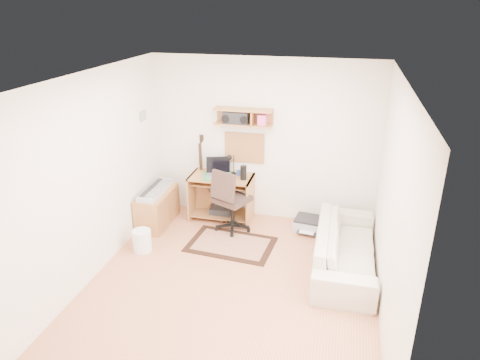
% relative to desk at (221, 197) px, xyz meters
% --- Properties ---
extents(floor, '(3.60, 4.00, 0.01)m').
position_rel_desk_xyz_m(floor, '(0.63, -1.73, -0.38)').
color(floor, '#CB7F54').
rests_on(floor, ground).
extents(ceiling, '(3.60, 4.00, 0.01)m').
position_rel_desk_xyz_m(ceiling, '(0.63, -1.73, 2.23)').
color(ceiling, white).
rests_on(ceiling, ground).
extents(back_wall, '(3.60, 0.01, 2.60)m').
position_rel_desk_xyz_m(back_wall, '(0.63, 0.28, 0.93)').
color(back_wall, white).
rests_on(back_wall, ground).
extents(left_wall, '(0.01, 4.00, 2.60)m').
position_rel_desk_xyz_m(left_wall, '(-1.18, -1.73, 0.93)').
color(left_wall, white).
rests_on(left_wall, ground).
extents(right_wall, '(0.01, 4.00, 2.60)m').
position_rel_desk_xyz_m(right_wall, '(2.43, -1.73, 0.93)').
color(right_wall, white).
rests_on(right_wall, ground).
extents(wall_shelf, '(0.90, 0.25, 0.26)m').
position_rel_desk_xyz_m(wall_shelf, '(0.33, 0.15, 1.32)').
color(wall_shelf, '#B67840').
rests_on(wall_shelf, back_wall).
extents(cork_board, '(0.64, 0.03, 0.49)m').
position_rel_desk_xyz_m(cork_board, '(0.33, 0.25, 0.79)').
color(cork_board, tan).
rests_on(cork_board, back_wall).
extents(wall_photo, '(0.02, 0.20, 0.15)m').
position_rel_desk_xyz_m(wall_photo, '(-1.16, -0.23, 1.34)').
color(wall_photo, '#4C8CBF').
rests_on(wall_photo, left_wall).
extents(desk, '(1.00, 0.55, 0.75)m').
position_rel_desk_xyz_m(desk, '(0.00, 0.00, 0.00)').
color(desk, '#B67840').
rests_on(desk, floor).
extents(laptop, '(0.47, 0.47, 0.29)m').
position_rel_desk_xyz_m(laptop, '(-0.04, -0.02, 0.52)').
color(laptop, silver).
rests_on(laptop, desk).
extents(speaker, '(0.10, 0.10, 0.22)m').
position_rel_desk_xyz_m(speaker, '(0.38, -0.05, 0.49)').
color(speaker, black).
rests_on(speaker, desk).
extents(desk_lamp, '(0.11, 0.11, 0.33)m').
position_rel_desk_xyz_m(desk_lamp, '(0.18, 0.14, 0.54)').
color(desk_lamp, black).
rests_on(desk_lamp, desk).
extents(pencil_cup, '(0.06, 0.06, 0.09)m').
position_rel_desk_xyz_m(pencil_cup, '(0.26, 0.10, 0.42)').
color(pencil_cup, '#2C4586').
rests_on(pencil_cup, desk).
extents(boombox, '(0.39, 0.18, 0.20)m').
position_rel_desk_xyz_m(boombox, '(0.21, 0.15, 1.30)').
color(boombox, black).
rests_on(boombox, wall_shelf).
extents(rug, '(1.30, 0.93, 0.02)m').
position_rel_desk_xyz_m(rug, '(0.37, -0.80, -0.37)').
color(rug, tan).
rests_on(rug, floor).
extents(task_chair, '(0.70, 0.70, 1.04)m').
position_rel_desk_xyz_m(task_chair, '(0.27, -0.33, 0.14)').
color(task_chair, '#35251F').
rests_on(task_chair, floor).
extents(cabinet, '(0.40, 0.90, 0.55)m').
position_rel_desk_xyz_m(cabinet, '(-0.95, -0.42, -0.10)').
color(cabinet, '#B67840').
rests_on(cabinet, floor).
extents(music_keyboard, '(0.27, 0.85, 0.07)m').
position_rel_desk_xyz_m(music_keyboard, '(-0.95, -0.42, 0.21)').
color(music_keyboard, '#B2B5BA').
rests_on(music_keyboard, cabinet).
extents(guitar, '(0.40, 0.30, 1.35)m').
position_rel_desk_xyz_m(guitar, '(-0.40, 0.13, 0.30)').
color(guitar, '#A06131').
rests_on(guitar, floor).
extents(waste_basket, '(0.35, 0.35, 0.32)m').
position_rel_desk_xyz_m(waste_basket, '(-0.83, -1.25, -0.21)').
color(waste_basket, white).
rests_on(waste_basket, floor).
extents(printer, '(0.52, 0.43, 0.18)m').
position_rel_desk_xyz_m(printer, '(1.46, -0.04, -0.29)').
color(printer, '#A5A8AA').
rests_on(printer, floor).
extents(sofa, '(0.58, 1.98, 0.77)m').
position_rel_desk_xyz_m(sofa, '(2.01, -0.98, 0.01)').
color(sofa, beige).
rests_on(sofa, floor).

